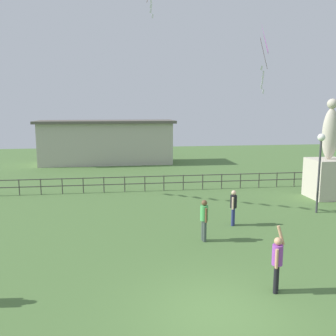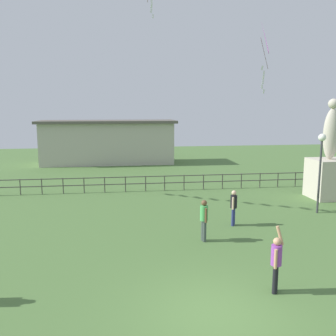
{
  "view_description": "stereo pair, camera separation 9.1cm",
  "coord_description": "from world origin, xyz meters",
  "px_view_note": "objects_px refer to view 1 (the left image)",
  "views": [
    {
      "loc": [
        -2.43,
        -8.16,
        5.1
      ],
      "look_at": [
        -0.33,
        6.42,
        2.67
      ],
      "focal_mm": 39.16,
      "sensor_mm": 36.0,
      "label": 1
    },
    {
      "loc": [
        -2.34,
        -8.18,
        5.1
      ],
      "look_at": [
        -0.33,
        6.42,
        2.67
      ],
      "focal_mm": 39.16,
      "sensor_mm": 36.0,
      "label": 2
    }
  ],
  "objects_px": {
    "statue_monument": "(328,169)",
    "person_1": "(204,218)",
    "person_3": "(233,205)",
    "kite_0": "(260,40)",
    "person_0": "(277,260)",
    "lamppost": "(320,155)"
  },
  "relations": [
    {
      "from": "statue_monument",
      "to": "person_1",
      "type": "relative_size",
      "value": 3.44
    },
    {
      "from": "statue_monument",
      "to": "person_3",
      "type": "xyz_separation_m",
      "value": [
        -6.88,
        -4.08,
        -0.75
      ]
    },
    {
      "from": "statue_monument",
      "to": "kite_0",
      "type": "height_order",
      "value": "kite_0"
    },
    {
      "from": "person_1",
      "to": "person_3",
      "type": "xyz_separation_m",
      "value": [
        1.73,
        1.69,
        -0.03
      ]
    },
    {
      "from": "kite_0",
      "to": "statue_monument",
      "type": "bearing_deg",
      "value": 18.06
    },
    {
      "from": "statue_monument",
      "to": "person_0",
      "type": "distance_m",
      "value": 12.52
    },
    {
      "from": "lamppost",
      "to": "person_1",
      "type": "distance_m",
      "value": 7.36
    },
    {
      "from": "statue_monument",
      "to": "kite_0",
      "type": "distance_m",
      "value": 8.45
    },
    {
      "from": "statue_monument",
      "to": "person_1",
      "type": "height_order",
      "value": "statue_monument"
    },
    {
      "from": "person_3",
      "to": "person_0",
      "type": "bearing_deg",
      "value": -96.59
    },
    {
      "from": "lamppost",
      "to": "kite_0",
      "type": "bearing_deg",
      "value": 157.71
    },
    {
      "from": "person_0",
      "to": "person_1",
      "type": "xyz_separation_m",
      "value": [
        -1.05,
        4.18,
        -0.0
      ]
    },
    {
      "from": "person_0",
      "to": "person_1",
      "type": "distance_m",
      "value": 4.31
    },
    {
      "from": "person_0",
      "to": "kite_0",
      "type": "distance_m",
      "value": 11.41
    },
    {
      "from": "statue_monument",
      "to": "person_0",
      "type": "xyz_separation_m",
      "value": [
        -7.56,
        -9.95,
        -0.71
      ]
    },
    {
      "from": "person_0",
      "to": "person_1",
      "type": "bearing_deg",
      "value": 104.06
    },
    {
      "from": "lamppost",
      "to": "kite_0",
      "type": "relative_size",
      "value": 1.16
    },
    {
      "from": "statue_monument",
      "to": "person_1",
      "type": "xyz_separation_m",
      "value": [
        -8.6,
        -5.77,
        -0.71
      ]
    },
    {
      "from": "statue_monument",
      "to": "person_3",
      "type": "bearing_deg",
      "value": -149.32
    },
    {
      "from": "person_3",
      "to": "kite_0",
      "type": "bearing_deg",
      "value": 52.11
    },
    {
      "from": "person_0",
      "to": "kite_0",
      "type": "height_order",
      "value": "kite_0"
    },
    {
      "from": "lamppost",
      "to": "person_0",
      "type": "distance_m",
      "value": 9.19
    }
  ]
}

